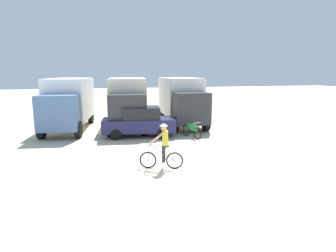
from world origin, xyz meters
TOP-DOWN VIEW (x-y plane):
  - ground_plane at (0.00, 0.00)m, footprint 120.00×120.00m
  - box_truck_avon_van at (-5.52, 9.72)m, footprint 3.25×7.00m
  - box_truck_cream_rv at (-1.70, 9.39)m, footprint 3.17×6.99m
  - box_truck_white_box at (2.21, 9.67)m, footprint 2.86×6.90m
  - sedan_parked at (-1.39, 6.36)m, footprint 4.41×2.35m
  - cyclist_orange_shirt at (-1.45, 0.41)m, footprint 1.66×0.71m
  - bicycle_spare at (1.47, 5.25)m, footprint 0.71×1.65m

SIDE VIEW (x-z plane):
  - ground_plane at x=0.00m, z-range 0.00..0.00m
  - bicycle_spare at x=1.47m, z-range -0.09..0.88m
  - cyclist_orange_shirt at x=-1.45m, z-range -0.06..1.76m
  - sedan_parked at x=-1.39m, z-range 0.00..1.76m
  - box_truck_avon_van at x=-5.52m, z-range 0.20..3.55m
  - box_truck_cream_rv at x=-1.70m, z-range 0.20..3.55m
  - box_truck_white_box at x=2.21m, z-range 0.20..3.55m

